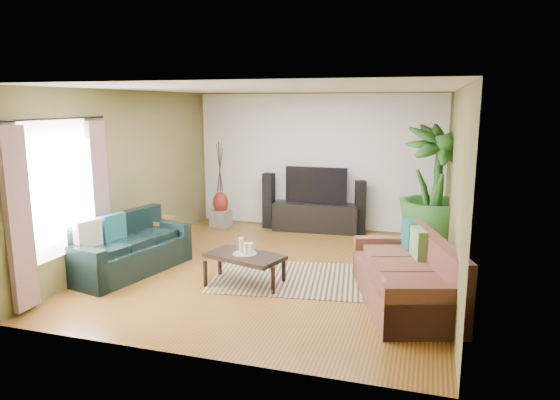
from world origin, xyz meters
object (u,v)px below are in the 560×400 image
at_px(tv_stand, 316,217).
at_px(potted_plant, 435,189).
at_px(sofa_right, 404,271).
at_px(vase, 220,203).
at_px(side_table, 156,235).
at_px(pedestal, 221,218).
at_px(speaker_left, 269,200).
at_px(speaker_right, 360,208).
at_px(coffee_table, 245,269).
at_px(television, 316,185).
at_px(sofa_left, 130,245).

distance_m(tv_stand, potted_plant, 2.45).
height_order(sofa_right, potted_plant, potted_plant).
distance_m(tv_stand, vase, 1.96).
relative_size(sofa_right, side_table, 3.61).
bearing_deg(pedestal, vase, 180.00).
bearing_deg(vase, pedestal, 0.00).
distance_m(speaker_left, speaker_right, 1.84).
distance_m(coffee_table, television, 3.28).
bearing_deg(vase, sofa_right, -38.18).
relative_size(sofa_right, coffee_table, 2.00).
distance_m(vase, side_table, 1.98).
bearing_deg(speaker_right, vase, 166.06).
relative_size(sofa_left, speaker_left, 1.69).
relative_size(pedestal, side_table, 0.58).
relative_size(sofa_right, speaker_right, 2.03).
height_order(tv_stand, vase, vase).
relative_size(sofa_left, pedestal, 5.49).
bearing_deg(speaker_left, tv_stand, 4.34).
height_order(speaker_right, vase, speaker_right).
relative_size(television, potted_plant, 0.57).
relative_size(coffee_table, tv_stand, 0.64).
bearing_deg(side_table, potted_plant, 18.18).
bearing_deg(potted_plant, coffee_table, -135.00).
xyz_separation_m(sofa_right, speaker_left, (-2.85, 3.24, 0.13)).
height_order(coffee_table, side_table, side_table).
height_order(television, speaker_right, television).
distance_m(coffee_table, tv_stand, 3.20).
bearing_deg(pedestal, sofa_left, -93.36).
bearing_deg(side_table, speaker_right, 34.55).
relative_size(speaker_right, pedestal, 3.05).
bearing_deg(sofa_left, vase, 9.40).
relative_size(sofa_left, coffee_table, 1.77).
xyz_separation_m(speaker_right, pedestal, (-2.80, -0.24, -0.35)).
bearing_deg(pedestal, coffee_table, -60.76).
bearing_deg(coffee_table, vase, 136.13).
xyz_separation_m(sofa_left, vase, (0.17, 2.97, 0.07)).
distance_m(potted_plant, pedestal, 4.26).
height_order(sofa_left, sofa_right, same).
bearing_deg(sofa_left, sofa_right, -77.59).
distance_m(sofa_right, speaker_right, 3.39).
height_order(potted_plant, side_table, potted_plant).
relative_size(sofa_right, tv_stand, 1.27).
distance_m(pedestal, side_table, 1.97).
bearing_deg(vase, sofa_left, -93.36).
bearing_deg(speaker_left, potted_plant, -8.00).
xyz_separation_m(speaker_left, pedestal, (-0.96, -0.24, -0.39)).
bearing_deg(coffee_table, speaker_right, 87.05).
bearing_deg(speaker_left, coffee_table, -73.39).
bearing_deg(speaker_left, sofa_right, -44.28).
bearing_deg(potted_plant, television, 162.49).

